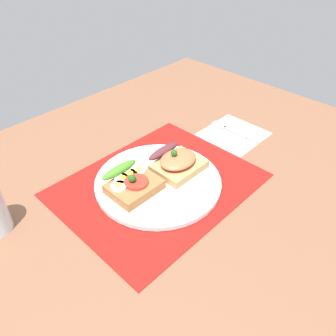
{
  "coord_description": "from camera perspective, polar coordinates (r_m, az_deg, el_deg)",
  "views": [
    {
      "loc": [
        -37.52,
        -39.2,
        47.2
      ],
      "look_at": [
        3.0,
        0.0,
        2.83
      ],
      "focal_mm": 36.29,
      "sensor_mm": 36.0,
      "label": 1
    }
  ],
  "objects": [
    {
      "name": "sandwich_egg_tomato",
      "position": [
        0.68,
        -6.14,
        -2.52
      ],
      "size": [
        9.89,
        9.46,
        4.27
      ],
      "color": "#A26738",
      "rests_on": "plate"
    },
    {
      "name": "plate",
      "position": [
        0.71,
        -1.68,
        -2.34
      ],
      "size": [
        26.46,
        26.46,
        1.03
      ],
      "primitive_type": "cylinder",
      "color": "white",
      "rests_on": "placemat"
    },
    {
      "name": "fork",
      "position": [
        0.89,
        10.9,
        6.14
      ],
      "size": [
        1.62,
        13.94,
        0.32
      ],
      "color": "#B7B7BC",
      "rests_on": "napkin"
    },
    {
      "name": "sandwich_salmon",
      "position": [
        0.73,
        1.46,
        1.05
      ],
      "size": [
        10.48,
        9.87,
        5.16
      ],
      "color": "tan",
      "rests_on": "plate"
    },
    {
      "name": "napkin",
      "position": [
        0.89,
        10.83,
        5.73
      ],
      "size": [
        14.43,
        14.01,
        0.6
      ],
      "primitive_type": "cube",
      "color": "white",
      "rests_on": "ground_plane"
    },
    {
      "name": "ground_plane",
      "position": [
        0.73,
        -1.64,
        -3.78
      ],
      "size": [
        120.0,
        90.0,
        3.2
      ],
      "primitive_type": "cube",
      "color": "brown"
    },
    {
      "name": "placemat",
      "position": [
        0.72,
        -1.67,
        -2.75
      ],
      "size": [
        39.83,
        31.8,
        0.3
      ],
      "primitive_type": "cube",
      "color": "maroon",
      "rests_on": "ground_plane"
    }
  ]
}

